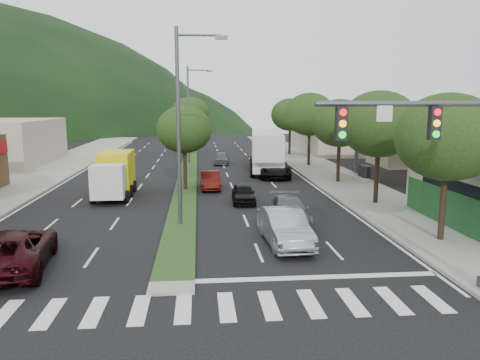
{
  "coord_description": "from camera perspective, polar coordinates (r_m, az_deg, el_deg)",
  "views": [
    {
      "loc": [
        1.0,
        -15.82,
        6.34
      ],
      "look_at": [
        3.44,
        11.59,
        1.77
      ],
      "focal_mm": 35.0,
      "sensor_mm": 36.0,
      "label": 1
    }
  ],
  "objects": [
    {
      "name": "sedan_silver",
      "position": [
        21.21,
        5.49,
        -5.77
      ],
      "size": [
        1.97,
        4.92,
        1.59
      ],
      "primitive_type": "imported",
      "rotation": [
        0.0,
        0.0,
        0.06
      ],
      "color": "#999BA0",
      "rests_on": "ground"
    },
    {
      "name": "tree_r_a",
      "position": [
        22.72,
        23.98,
        4.78
      ],
      "size": [
        4.6,
        4.6,
        6.63
      ],
      "color": "black",
      "rests_on": "sidewalk_right"
    },
    {
      "name": "traffic_signal",
      "position": [
        16.47,
        24.16,
        2.7
      ],
      "size": [
        6.12,
        0.4,
        7.0
      ],
      "color": "#47494C",
      "rests_on": "ground"
    },
    {
      "name": "ground",
      "position": [
        17.07,
        -8.26,
        -12.47
      ],
      "size": [
        160.0,
        160.0,
        0.0
      ],
      "primitive_type": "plane",
      "color": "black",
      "rests_on": "ground"
    },
    {
      "name": "median",
      "position": [
        44.28,
        -6.32,
        1.21
      ],
      "size": [
        1.6,
        56.0,
        0.12
      ],
      "primitive_type": "cube",
      "color": "#1B3A15",
      "rests_on": "ground"
    },
    {
      "name": "tree_r_c",
      "position": [
        37.51,
        12.07,
        6.78
      ],
      "size": [
        4.4,
        4.4,
        6.48
      ],
      "color": "black",
      "rests_on": "sidewalk_right"
    },
    {
      "name": "car_queue_d",
      "position": [
        40.11,
        4.24,
        1.41
      ],
      "size": [
        3.05,
        5.74,
        1.54
      ],
      "primitive_type": "imported",
      "rotation": [
        0.0,
        0.0,
        -0.09
      ],
      "color": "black",
      "rests_on": "ground"
    },
    {
      "name": "gas_canopy",
      "position": [
        41.92,
        20.49,
        6.52
      ],
      "size": [
        12.2,
        8.2,
        5.25
      ],
      "color": "silver",
      "rests_on": "ground"
    },
    {
      "name": "tree_r_d",
      "position": [
        47.14,
        8.5,
        7.91
      ],
      "size": [
        5.0,
        5.0,
        7.17
      ],
      "color": "black",
      "rests_on": "sidewalk_right"
    },
    {
      "name": "tree_med_far",
      "position": [
        59.84,
        -6.1,
        8.09
      ],
      "size": [
        4.8,
        4.8,
        6.94
      ],
      "color": "black",
      "rests_on": "median"
    },
    {
      "name": "sidewalk_right",
      "position": [
        42.87,
        10.54,
        0.86
      ],
      "size": [
        5.0,
        90.0,
        0.15
      ],
      "primitive_type": "cube",
      "color": "gray",
      "rests_on": "ground"
    },
    {
      "name": "streetlight_mid",
      "position": [
        48.83,
        -6.08,
        8.48
      ],
      "size": [
        2.6,
        0.25,
        10.0
      ],
      "color": "#47494C",
      "rests_on": "ground"
    },
    {
      "name": "tree_r_b",
      "position": [
        29.95,
        16.59,
        6.54
      ],
      "size": [
        4.8,
        4.8,
        6.94
      ],
      "color": "black",
      "rests_on": "sidewalk_right"
    },
    {
      "name": "tree_med_near",
      "position": [
        33.89,
        -6.8,
        6.12
      ],
      "size": [
        4.0,
        4.0,
        6.02
      ],
      "color": "black",
      "rests_on": "median"
    },
    {
      "name": "car_queue_e",
      "position": [
        48.71,
        -2.27,
        2.69
      ],
      "size": [
        1.8,
        3.83,
        1.27
      ],
      "primitive_type": "imported",
      "rotation": [
        0.0,
        0.0,
        -0.08
      ],
      "color": "#4F5054",
      "rests_on": "ground"
    },
    {
      "name": "bldg_right_far",
      "position": [
        62.73,
        12.14,
        5.79
      ],
      "size": [
        10.0,
        16.0,
        5.2
      ],
      "primitive_type": "cube",
      "color": "#BAB294",
      "rests_on": "ground"
    },
    {
      "name": "motorhome",
      "position": [
        43.21,
        3.27,
        3.57
      ],
      "size": [
        3.88,
        9.75,
        3.65
      ],
      "rotation": [
        0.0,
        0.0,
        -0.11
      ],
      "color": "silver",
      "rests_on": "ground"
    },
    {
      "name": "streetlight_near",
      "position": [
        23.85,
        -7.04,
        7.54
      ],
      "size": [
        2.6,
        0.25,
        10.0
      ],
      "color": "#47494C",
      "rests_on": "ground"
    },
    {
      "name": "car_queue_c",
      "position": [
        34.67,
        -3.67,
        -0.04
      ],
      "size": [
        1.52,
        4.01,
        1.31
      ],
      "primitive_type": "imported",
      "rotation": [
        0.0,
        0.0,
        0.03
      ],
      "color": "#4A110C",
      "rests_on": "ground"
    },
    {
      "name": "suv_maroon",
      "position": [
        20.02,
        -25.94,
        -7.64
      ],
      "size": [
        3.37,
        5.99,
        1.58
      ],
      "primitive_type": "imported",
      "rotation": [
        0.0,
        0.0,
        3.28
      ],
      "color": "black",
      "rests_on": "ground"
    },
    {
      "name": "tree_r_e",
      "position": [
        56.91,
        6.12,
        7.91
      ],
      "size": [
        4.6,
        4.6,
        6.71
      ],
      "color": "black",
      "rests_on": "sidewalk_right"
    },
    {
      "name": "bldg_left_far",
      "position": [
        53.84,
        -26.95,
        4.1
      ],
      "size": [
        9.0,
        14.0,
        4.6
      ],
      "primitive_type": "cube",
      "color": "#BAB294",
      "rests_on": "ground"
    },
    {
      "name": "car_queue_b",
      "position": [
        24.76,
        6.02,
        -3.79
      ],
      "size": [
        2.31,
        4.98,
        1.41
      ],
      "primitive_type": "imported",
      "rotation": [
        0.0,
        0.0,
        -0.07
      ],
      "color": "#525257",
      "rests_on": "ground"
    },
    {
      "name": "crosswalk",
      "position": [
        15.23,
        -8.68,
        -15.25
      ],
      "size": [
        19.0,
        2.2,
        0.01
      ],
      "primitive_type": "cube",
      "color": "silver",
      "rests_on": "ground"
    },
    {
      "name": "sidewalk_left",
      "position": [
        43.61,
        -23.75,
        0.36
      ],
      "size": [
        6.0,
        90.0,
        0.15
      ],
      "primitive_type": "cube",
      "color": "gray",
      "rests_on": "ground"
    },
    {
      "name": "car_queue_a",
      "position": [
        29.88,
        0.43,
        -1.64
      ],
      "size": [
        1.54,
        3.59,
        1.21
      ],
      "primitive_type": "imported",
      "rotation": [
        0.0,
        0.0,
        -0.03
      ],
      "color": "black",
      "rests_on": "ground"
    },
    {
      "name": "box_truck",
      "position": [
        32.87,
        -15.02,
        0.48
      ],
      "size": [
        2.45,
        6.09,
        2.99
      ],
      "rotation": [
        0.0,
        0.0,
        3.15
      ],
      "color": "silver",
      "rests_on": "ground"
    }
  ]
}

